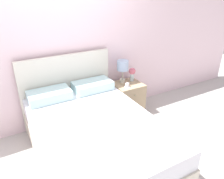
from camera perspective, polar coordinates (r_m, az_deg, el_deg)
ground_plane at (r=3.96m, az=-10.85°, el=-7.87°), size 12.00×12.00×0.00m
wall_back at (r=3.50m, az=-13.00°, el=10.84°), size 8.00×0.06×2.60m
bed at (r=2.99m, az=-4.87°, el=-11.96°), size 1.48×2.15×1.20m
nightstand at (r=4.00m, az=4.07°, el=-2.27°), size 0.49×0.48×0.58m
table_lamp at (r=3.82m, az=2.82°, el=5.94°), size 0.20×0.20×0.41m
flower_vase at (r=3.95m, az=5.31°, el=4.35°), size 0.12×0.12×0.25m
teacup at (r=3.75m, az=3.99°, el=1.14°), size 0.10×0.10×0.07m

